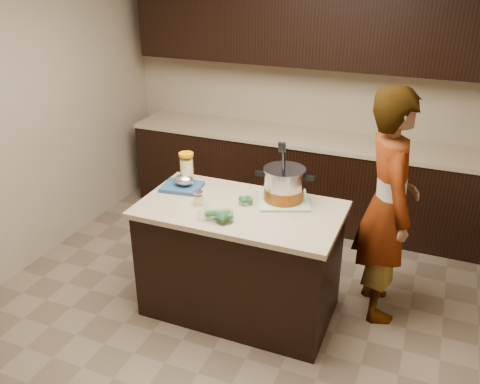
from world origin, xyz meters
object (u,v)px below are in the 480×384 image
object	(u,v)px
stock_pot	(284,186)
lemonade_pitcher	(187,171)
island	(240,260)
person	(388,207)

from	to	relation	value
stock_pot	lemonade_pitcher	size ratio (longest dim) A/B	1.60
lemonade_pitcher	island	bearing A→B (deg)	-19.26
stock_pot	lemonade_pitcher	bearing A→B (deg)	172.84
island	person	xyz separation A→B (m)	(0.98, 0.43, 0.44)
lemonade_pitcher	person	world-z (taller)	person
island	stock_pot	size ratio (longest dim) A/B	3.34
person	island	bearing A→B (deg)	93.45
island	person	world-z (taller)	person
lemonade_pitcher	person	bearing A→B (deg)	9.57
island	lemonade_pitcher	distance (m)	0.80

